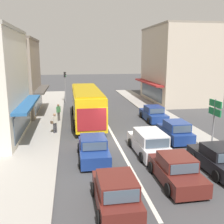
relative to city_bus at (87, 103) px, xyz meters
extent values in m
plane|color=#3F3F42|center=(1.79, -6.23, -1.88)|extent=(140.00, 140.00, 0.00)
cube|color=silver|center=(1.79, -2.23, -1.88)|extent=(0.20, 28.00, 0.01)
cube|color=#A39E96|center=(-5.01, -0.23, -1.81)|extent=(5.20, 44.00, 0.14)
cube|color=#A39E96|center=(7.99, -0.23, -1.82)|extent=(2.80, 44.00, 0.12)
cube|color=#23568E|center=(-4.82, -4.09, 0.82)|extent=(1.10, 7.97, 0.20)
cube|color=#425160|center=(-5.24, -4.09, -0.48)|extent=(0.06, 6.93, 1.80)
cube|color=gray|center=(-8.41, 4.65, 2.05)|extent=(6.72, 8.04, 7.86)
cube|color=#4C4742|center=(-4.60, 4.65, 0.82)|extent=(1.10, 7.40, 0.20)
cube|color=#425160|center=(-5.02, 4.65, -0.48)|extent=(0.06, 6.44, 1.80)
cube|color=#6E6358|center=(-8.41, 4.65, 6.09)|extent=(6.88, 8.04, 0.24)
cube|color=beige|center=(13.29, 9.83, 3.08)|extent=(7.50, 11.05, 9.93)
cube|color=maroon|center=(9.09, 9.83, 0.82)|extent=(1.10, 10.17, 0.20)
cube|color=#425160|center=(9.51, 9.83, -0.48)|extent=(0.06, 8.84, 1.80)
cube|color=gray|center=(13.29, 9.83, 8.17)|extent=(7.66, 11.05, 0.24)
cube|color=yellow|center=(0.00, 0.01, -0.12)|extent=(2.58, 10.82, 2.70)
cube|color=#425160|center=(0.00, 0.01, 0.28)|extent=(2.61, 10.39, 0.90)
cube|color=maroon|center=(0.04, -5.42, -0.32)|extent=(2.25, 0.08, 1.76)
cube|color=#AF890F|center=(0.00, 0.01, 1.29)|extent=(2.45, 9.95, 0.12)
cylinder|color=black|center=(-1.27, 3.35, -1.40)|extent=(0.27, 0.96, 0.96)
cylinder|color=black|center=(1.23, 3.37, -1.40)|extent=(0.27, 0.96, 0.96)
cylinder|color=black|center=(-1.23, -2.97, -1.40)|extent=(0.27, 0.96, 0.96)
cylinder|color=black|center=(1.27, -2.95, -1.40)|extent=(0.27, 0.96, 0.96)
cube|color=navy|center=(-0.21, -9.33, -1.37)|extent=(1.76, 4.22, 0.72)
cube|color=navy|center=(-0.22, -9.43, -0.71)|extent=(1.58, 1.82, 0.60)
cube|color=#425160|center=(-0.21, -8.51, -0.71)|extent=(1.44, 0.07, 0.51)
cube|color=#425160|center=(-0.23, -10.35, -0.71)|extent=(1.40, 0.07, 0.48)
cylinder|color=black|center=(-1.06, -8.06, -1.57)|extent=(0.19, 0.62, 0.62)
cylinder|color=black|center=(0.66, -8.08, -1.57)|extent=(0.19, 0.62, 0.62)
cylinder|color=black|center=(-1.09, -10.58, -1.57)|extent=(0.19, 0.62, 0.62)
cylinder|color=black|center=(0.63, -10.60, -1.57)|extent=(0.19, 0.62, 0.62)
cube|color=silver|center=(3.47, -8.94, -1.36)|extent=(1.87, 4.54, 0.76)
cube|color=silver|center=(3.48, -9.29, -0.64)|extent=(1.70, 2.64, 0.68)
cube|color=#425160|center=(3.45, -7.97, -0.64)|extent=(1.51, 0.10, 0.58)
cube|color=#425160|center=(3.51, -10.61, -0.64)|extent=(1.48, 0.10, 0.54)
cylinder|color=black|center=(2.56, -7.61, -1.57)|extent=(0.19, 0.62, 0.62)
cylinder|color=black|center=(4.32, -7.57, -1.57)|extent=(0.19, 0.62, 0.62)
cylinder|color=black|center=(2.62, -10.31, -1.57)|extent=(0.19, 0.62, 0.62)
cylinder|color=black|center=(4.38, -10.26, -1.57)|extent=(0.19, 0.62, 0.62)
cube|color=#561E19|center=(3.64, -13.06, -1.37)|extent=(1.76, 4.22, 0.72)
cube|color=#561E19|center=(3.64, -13.16, -0.71)|extent=(1.58, 1.82, 0.60)
cube|color=#425160|center=(3.63, -12.24, -0.71)|extent=(1.44, 0.07, 0.51)
cube|color=#425160|center=(3.65, -14.08, -0.71)|extent=(1.40, 0.07, 0.48)
cylinder|color=black|center=(2.77, -11.81, -1.57)|extent=(0.19, 0.62, 0.62)
cylinder|color=black|center=(4.49, -11.79, -1.57)|extent=(0.19, 0.62, 0.62)
cylinder|color=black|center=(2.79, -14.33, -1.57)|extent=(0.19, 0.62, 0.62)
cylinder|color=black|center=(4.51, -14.31, -1.57)|extent=(0.19, 0.62, 0.62)
cube|color=#561E19|center=(0.23, -14.84, -1.36)|extent=(1.66, 3.71, 0.76)
cube|color=#561E19|center=(0.23, -15.14, -0.66)|extent=(1.53, 1.91, 0.64)
cube|color=#425160|center=(0.23, -14.17, -0.66)|extent=(1.40, 0.07, 0.54)
cube|color=#425160|center=(0.24, -16.11, -0.66)|extent=(1.37, 0.07, 0.51)
cylinder|color=black|center=(-0.60, -13.74, -1.57)|extent=(0.18, 0.62, 0.62)
cylinder|color=black|center=(1.04, -13.73, -1.57)|extent=(0.18, 0.62, 0.62)
cylinder|color=black|center=(-0.58, -15.96, -1.57)|extent=(0.18, 0.62, 0.62)
cylinder|color=black|center=(1.06, -15.95, -1.57)|extent=(0.18, 0.62, 0.62)
cube|color=black|center=(6.55, -12.14, -1.37)|extent=(1.84, 4.25, 0.72)
cube|color=black|center=(6.55, -12.24, -0.71)|extent=(1.61, 1.84, 0.60)
cube|color=#425160|center=(6.52, -11.32, -0.71)|extent=(1.44, 0.10, 0.51)
cylinder|color=black|center=(5.65, -10.90, -1.57)|extent=(0.20, 0.62, 0.62)
cylinder|color=black|center=(7.37, -10.85, -1.57)|extent=(0.20, 0.62, 0.62)
cylinder|color=black|center=(5.72, -13.42, -1.57)|extent=(0.20, 0.62, 0.62)
cube|color=navy|center=(6.25, -6.65, -1.36)|extent=(1.66, 3.71, 0.76)
cube|color=navy|center=(6.25, -6.95, -0.66)|extent=(1.53, 1.91, 0.64)
cube|color=#425160|center=(6.24, -5.98, -0.66)|extent=(1.40, 0.07, 0.54)
cube|color=#425160|center=(6.25, -7.92, -0.66)|extent=(1.37, 0.07, 0.51)
cylinder|color=black|center=(5.42, -5.54, -1.57)|extent=(0.18, 0.62, 0.62)
cylinder|color=black|center=(7.06, -5.53, -1.57)|extent=(0.18, 0.62, 0.62)
cylinder|color=black|center=(5.43, -7.76, -1.57)|extent=(0.18, 0.62, 0.62)
cylinder|color=black|center=(7.07, -7.75, -1.57)|extent=(0.18, 0.62, 0.62)
cube|color=navy|center=(6.55, -0.45, -1.37)|extent=(1.78, 4.22, 0.72)
cube|color=navy|center=(6.55, -0.55, -0.71)|extent=(1.59, 1.82, 0.60)
cube|color=#425160|center=(6.53, 0.37, -0.71)|extent=(1.44, 0.08, 0.51)
cube|color=#425160|center=(6.56, -1.47, -0.71)|extent=(1.40, 0.08, 0.48)
cylinder|color=black|center=(5.67, 0.79, -1.57)|extent=(0.19, 0.62, 0.62)
cylinder|color=black|center=(7.39, 0.82, -1.57)|extent=(0.19, 0.62, 0.62)
cylinder|color=black|center=(5.70, -1.73, -1.57)|extent=(0.19, 0.62, 0.62)
cylinder|color=black|center=(7.42, -1.70, -1.57)|extent=(0.19, 0.62, 0.62)
cylinder|color=gray|center=(-2.17, 10.65, 0.22)|extent=(0.12, 0.12, 4.20)
cube|color=black|center=(-2.17, 10.65, 1.97)|extent=(0.24, 0.24, 0.68)
sphere|color=black|center=(-2.03, 10.65, 2.20)|extent=(0.13, 0.13, 0.13)
sphere|color=black|center=(-2.03, 10.65, 1.98)|extent=(0.13, 0.13, 0.13)
sphere|color=green|center=(-2.03, 10.65, 1.76)|extent=(0.13, 0.13, 0.13)
cylinder|color=gray|center=(7.75, -9.37, -0.08)|extent=(0.10, 0.10, 3.60)
cube|color=#19753D|center=(7.75, -9.39, 1.42)|extent=(0.08, 1.40, 0.44)
cube|color=white|center=(7.80, -9.39, 1.42)|extent=(0.01, 1.10, 0.10)
cube|color=#19753D|center=(7.75, -9.39, 0.87)|extent=(0.08, 1.40, 0.44)
cube|color=white|center=(7.80, -9.39, 0.87)|extent=(0.01, 1.10, 0.10)
cylinder|color=#333338|center=(-2.77, -3.64, -1.32)|extent=(0.14, 0.14, 0.84)
cylinder|color=#333338|center=(-2.92, -3.75, -1.32)|extent=(0.14, 0.14, 0.84)
cube|color=beige|center=(-2.84, -3.69, -0.62)|extent=(0.42, 0.39, 0.56)
sphere|color=#9E7051|center=(-2.84, -3.69, -0.22)|extent=(0.22, 0.22, 0.22)
cylinder|color=beige|center=(-2.65, -3.55, -0.62)|extent=(0.09, 0.09, 0.54)
cylinder|color=beige|center=(-3.03, -3.84, -0.62)|extent=(0.09, 0.09, 0.54)
cube|color=brown|center=(-3.08, -3.90, -0.80)|extent=(0.23, 0.25, 0.22)
cylinder|color=#4C4742|center=(-2.64, 0.45, -1.32)|extent=(0.14, 0.14, 0.84)
cylinder|color=#4C4742|center=(-2.76, 0.30, -1.32)|extent=(0.14, 0.14, 0.84)
cube|color=#478951|center=(-2.70, 0.38, -0.62)|extent=(0.40, 0.42, 0.56)
sphere|color=brown|center=(-2.70, 0.38, -0.22)|extent=(0.22, 0.22, 0.22)
cylinder|color=#478951|center=(-2.55, 0.56, -0.62)|extent=(0.09, 0.09, 0.54)
cylinder|color=#478951|center=(-2.85, 0.19, -0.62)|extent=(0.09, 0.09, 0.54)
camera|label=1|loc=(-1.52, -24.79, 4.51)|focal=42.00mm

